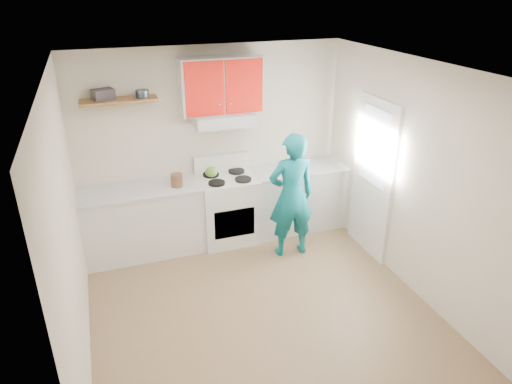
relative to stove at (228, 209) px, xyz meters
name	(u,v)px	position (x,y,z in m)	size (l,w,h in m)	color
floor	(260,307)	(-0.10, -1.57, -0.46)	(3.80, 3.80, 0.00)	brown
ceiling	(261,70)	(-0.10, -1.57, 2.14)	(3.60, 3.80, 0.04)	white
back_wall	(212,144)	(-0.10, 0.32, 0.84)	(3.60, 0.04, 2.60)	beige
front_wall	(360,322)	(-0.10, -3.47, 0.84)	(3.60, 0.04, 2.60)	beige
left_wall	(68,232)	(-1.90, -1.57, 0.84)	(0.04, 3.80, 2.60)	beige
right_wall	(412,179)	(1.70, -1.57, 0.84)	(0.04, 3.80, 2.60)	beige
door	(373,179)	(1.68, -0.88, 0.56)	(0.05, 0.85, 2.05)	white
door_glass	(375,147)	(1.65, -0.88, 0.99)	(0.01, 0.55, 0.95)	white
counter_left	(143,222)	(-1.14, 0.02, -0.01)	(1.52, 0.60, 0.90)	silver
counter_right	(296,198)	(1.04, 0.02, -0.01)	(1.32, 0.60, 0.90)	silver
stove	(228,209)	(0.00, 0.00, 0.00)	(0.76, 0.65, 0.92)	white
range_hood	(223,119)	(0.00, 0.10, 1.24)	(0.76, 0.44, 0.15)	silver
upper_cabinets	(221,85)	(0.00, 0.16, 1.66)	(1.02, 0.33, 0.70)	red
shelf	(119,101)	(-1.25, 0.18, 1.56)	(0.90, 0.30, 0.04)	brown
books	(103,94)	(-1.42, 0.21, 1.64)	(0.24, 0.17, 0.12)	#3C353C
tin	(142,94)	(-0.97, 0.15, 1.62)	(0.16, 0.16, 0.09)	#333D4C
kettle	(211,172)	(-0.18, 0.10, 0.53)	(0.17, 0.17, 0.14)	#5A8E27
crock	(177,181)	(-0.67, -0.05, 0.53)	(0.15, 0.15, 0.19)	#4F3322
cutting_board	(290,169)	(0.93, 0.03, 0.45)	(0.29, 0.21, 0.02)	olive
silicone_mat	(318,168)	(1.32, -0.05, 0.44)	(0.33, 0.28, 0.01)	#B51512
person	(291,196)	(0.67, -0.62, 0.37)	(0.60, 0.40, 1.66)	#0C6B74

